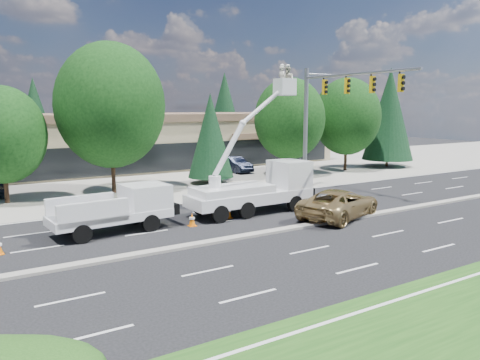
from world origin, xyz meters
TOP-DOWN VIEW (x-y plane):
  - ground at (0.00, 0.00)m, footprint 140.00×140.00m
  - concrete_apron at (0.00, 20.00)m, footprint 140.00×22.00m
  - road_median at (0.00, 0.00)m, footprint 120.00×0.55m
  - strip_mall at (0.00, 29.97)m, footprint 50.40×15.40m
  - tree_front_c at (-10.00, 15.00)m, footprint 5.43×5.43m
  - tree_front_d at (-3.00, 15.00)m, footprint 7.71×7.71m
  - tree_front_e at (5.00, 15.00)m, footprint 3.69×3.69m
  - tree_front_f at (13.00, 15.00)m, footprint 6.31×6.31m
  - tree_front_g at (20.00, 15.00)m, footprint 6.48×6.48m
  - tree_front_h at (26.00, 15.00)m, footprint 5.16×5.16m
  - tree_back_b at (-4.00, 42.00)m, footprint 4.89×4.89m
  - tree_back_c at (10.00, 42.00)m, footprint 4.83×4.83m
  - tree_back_d at (22.00, 42.00)m, footprint 5.69×5.69m
  - signal_mast at (10.03, 7.04)m, footprint 2.76×10.16m
  - utility_pickup at (-6.01, 4.23)m, footprint 5.99×2.66m
  - bucket_truck at (2.52, 4.21)m, footprint 7.75×2.58m
  - traffic_cone_b at (-2.49, 3.26)m, footprint 0.40×0.40m
  - traffic_cone_c at (0.03, 3.79)m, footprint 0.40×0.40m
  - minivan at (5.36, 0.60)m, footprint 6.34×4.38m
  - parked_car_east at (10.25, 19.81)m, footprint 1.58×4.44m

SIDE VIEW (x-z plane):
  - ground at x=0.00m, z-range 0.00..0.00m
  - concrete_apron at x=0.00m, z-range 0.00..0.01m
  - road_median at x=0.00m, z-range 0.00..0.12m
  - traffic_cone_b at x=-2.49m, z-range -0.01..0.69m
  - traffic_cone_c at x=0.03m, z-range -0.01..0.69m
  - parked_car_east at x=10.25m, z-range 0.00..1.46m
  - minivan at x=5.36m, z-range 0.00..1.61m
  - utility_pickup at x=-6.01m, z-range -0.20..2.04m
  - bucket_truck at x=2.52m, z-range -2.48..6.16m
  - strip_mall at x=0.00m, z-range 0.08..5.58m
  - tree_front_e at x=5.00m, z-range 0.26..7.54m
  - tree_front_c at x=-10.00m, z-range 0.64..8.17m
  - tree_back_c at x=10.00m, z-range 0.35..9.87m
  - tree_front_f at x=13.00m, z-range 0.75..9.51m
  - tree_back_b at x=-4.00m, z-range 0.35..9.99m
  - tree_front_g at x=20.00m, z-range 0.77..9.76m
  - tree_front_h at x=26.00m, z-range 0.37..10.54m
  - tree_back_d at x=22.00m, z-range 0.41..11.63m
  - signal_mast at x=10.03m, z-range 1.56..10.56m
  - tree_front_d at x=-3.00m, z-range 0.91..11.61m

